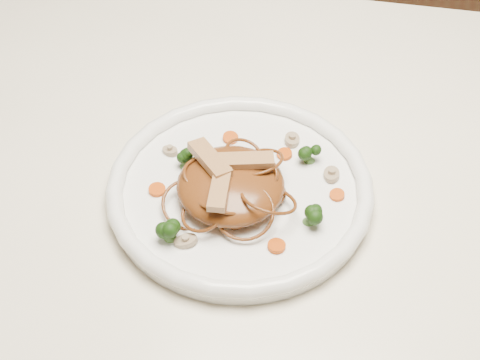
# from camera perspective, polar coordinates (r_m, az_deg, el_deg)

# --- Properties ---
(table) EXTENTS (1.20, 0.80, 0.75)m
(table) POSITION_cam_1_polar(r_m,az_deg,el_deg) (0.93, 5.15, -3.94)
(table) COLOR white
(table) RESTS_ON ground
(plate) EXTENTS (0.38, 0.38, 0.02)m
(plate) POSITION_cam_1_polar(r_m,az_deg,el_deg) (0.83, 0.00, -1.04)
(plate) COLOR white
(plate) RESTS_ON table
(noodle_mound) EXTENTS (0.15, 0.15, 0.04)m
(noodle_mound) POSITION_cam_1_polar(r_m,az_deg,el_deg) (0.80, -0.76, -0.41)
(noodle_mound) COLOR brown
(noodle_mound) RESTS_ON plate
(chicken_a) EXTENTS (0.07, 0.03, 0.01)m
(chicken_a) POSITION_cam_1_polar(r_m,az_deg,el_deg) (0.79, 0.50, 1.58)
(chicken_a) COLOR tan
(chicken_a) RESTS_ON noodle_mound
(chicken_b) EXTENTS (0.06, 0.06, 0.01)m
(chicken_b) POSITION_cam_1_polar(r_m,az_deg,el_deg) (0.80, -2.45, 1.69)
(chicken_b) COLOR tan
(chicken_b) RESTS_ON noodle_mound
(chicken_c) EXTENTS (0.02, 0.06, 0.01)m
(chicken_c) POSITION_cam_1_polar(r_m,az_deg,el_deg) (0.76, -1.65, -0.74)
(chicken_c) COLOR tan
(chicken_c) RESTS_ON noodle_mound
(broccoli_0) EXTENTS (0.03, 0.03, 0.03)m
(broccoli_0) POSITION_cam_1_polar(r_m,az_deg,el_deg) (0.85, 5.67, 2.33)
(broccoli_0) COLOR #17390B
(broccoli_0) RESTS_ON plate
(broccoli_1) EXTENTS (0.03, 0.03, 0.03)m
(broccoli_1) POSITION_cam_1_polar(r_m,az_deg,el_deg) (0.84, -4.47, 1.85)
(broccoli_1) COLOR #17390B
(broccoli_1) RESTS_ON plate
(broccoli_2) EXTENTS (0.04, 0.04, 0.03)m
(broccoli_2) POSITION_cam_1_polar(r_m,az_deg,el_deg) (0.76, -5.71, -3.90)
(broccoli_2) COLOR #17390B
(broccoli_2) RESTS_ON plate
(broccoli_3) EXTENTS (0.03, 0.03, 0.03)m
(broccoli_3) POSITION_cam_1_polar(r_m,az_deg,el_deg) (0.78, 5.62, -2.55)
(broccoli_3) COLOR #17390B
(broccoli_3) RESTS_ON plate
(carrot_0) EXTENTS (0.02, 0.02, 0.00)m
(carrot_0) POSITION_cam_1_polar(r_m,az_deg,el_deg) (0.86, 3.59, 2.08)
(carrot_0) COLOR #C23E07
(carrot_0) RESTS_ON plate
(carrot_1) EXTENTS (0.02, 0.02, 0.00)m
(carrot_1) POSITION_cam_1_polar(r_m,az_deg,el_deg) (0.82, -6.68, -0.78)
(carrot_1) COLOR #C23E07
(carrot_1) RESTS_ON plate
(carrot_2) EXTENTS (0.02, 0.02, 0.00)m
(carrot_2) POSITION_cam_1_polar(r_m,az_deg,el_deg) (0.82, 7.81, -1.21)
(carrot_2) COLOR #C23E07
(carrot_2) RESTS_ON plate
(carrot_3) EXTENTS (0.02, 0.02, 0.00)m
(carrot_3) POSITION_cam_1_polar(r_m,az_deg,el_deg) (0.88, -0.77, 3.40)
(carrot_3) COLOR #C23E07
(carrot_3) RESTS_ON plate
(carrot_4) EXTENTS (0.02, 0.02, 0.00)m
(carrot_4) POSITION_cam_1_polar(r_m,az_deg,el_deg) (0.76, 2.96, -5.32)
(carrot_4) COLOR #C23E07
(carrot_4) RESTS_ON plate
(mushroom_0) EXTENTS (0.03, 0.03, 0.01)m
(mushroom_0) POSITION_cam_1_polar(r_m,az_deg,el_deg) (0.77, -4.39, -4.92)
(mushroom_0) COLOR tan
(mushroom_0) RESTS_ON plate
(mushroom_1) EXTENTS (0.03, 0.03, 0.01)m
(mushroom_1) POSITION_cam_1_polar(r_m,az_deg,el_deg) (0.84, 7.37, 0.44)
(mushroom_1) COLOR tan
(mushroom_1) RESTS_ON plate
(mushroom_2) EXTENTS (0.03, 0.03, 0.01)m
(mushroom_2) POSITION_cam_1_polar(r_m,az_deg,el_deg) (0.86, -5.64, 2.34)
(mushroom_2) COLOR tan
(mushroom_2) RESTS_ON plate
(mushroom_3) EXTENTS (0.03, 0.03, 0.01)m
(mushroom_3) POSITION_cam_1_polar(r_m,az_deg,el_deg) (0.88, 4.21, 3.25)
(mushroom_3) COLOR tan
(mushroom_3) RESTS_ON plate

